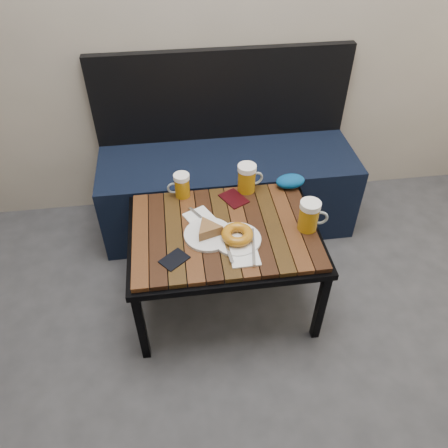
{
  "coord_description": "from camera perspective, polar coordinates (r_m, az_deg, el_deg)",
  "views": [
    {
      "loc": [
        -0.37,
        -0.23,
        1.77
      ],
      "look_at": [
        -0.18,
        1.16,
        0.5
      ],
      "focal_mm": 35.0,
      "sensor_mm": 36.0,
      "label": 1
    }
  ],
  "objects": [
    {
      "name": "beer_mug_right",
      "position": [
        1.9,
        11.1,
        1.09
      ],
      "size": [
        0.13,
        0.1,
        0.14
      ],
      "rotation": [
        0.0,
        0.0,
        -0.14
      ],
      "color": "#AD750D",
      "rests_on": "cafe_table"
    },
    {
      "name": "napkin_left",
      "position": [
        1.96,
        -3.26,
        0.93
      ],
      "size": [
        0.15,
        0.15,
        0.01
      ],
      "rotation": [
        0.0,
        0.0,
        0.46
      ],
      "color": "white",
      "rests_on": "cafe_table"
    },
    {
      "name": "beer_mug_centre",
      "position": [
        2.08,
        3.05,
        6.03
      ],
      "size": [
        0.13,
        0.1,
        0.14
      ],
      "rotation": [
        0.0,
        0.0,
        0.2
      ],
      "color": "#AD750D",
      "rests_on": "cafe_table"
    },
    {
      "name": "bench",
      "position": [
        2.51,
        0.42,
        5.58
      ],
      "size": [
        1.4,
        0.5,
        0.95
      ],
      "color": "black",
      "rests_on": "ground"
    },
    {
      "name": "plate_pie",
      "position": [
        1.86,
        -2.07,
        -1.02
      ],
      "size": [
        0.21,
        0.21,
        0.06
      ],
      "color": "white",
      "rests_on": "cafe_table"
    },
    {
      "name": "beer_mug_left",
      "position": [
        2.06,
        -5.57,
        5.05
      ],
      "size": [
        0.11,
        0.07,
        0.12
      ],
      "rotation": [
        0.0,
        0.0,
        3.17
      ],
      "color": "#AD750D",
      "rests_on": "cafe_table"
    },
    {
      "name": "plate_bagel",
      "position": [
        1.84,
        1.74,
        -1.66
      ],
      "size": [
        0.2,
        0.27,
        0.06
      ],
      "color": "white",
      "rests_on": "cafe_table"
    },
    {
      "name": "napkin_right",
      "position": [
        1.78,
        2.75,
        -4.44
      ],
      "size": [
        0.12,
        0.1,
        0.01
      ],
      "rotation": [
        0.0,
        0.0,
        0.02
      ],
      "color": "white",
      "rests_on": "cafe_table"
    },
    {
      "name": "passport_navy",
      "position": [
        1.78,
        -6.5,
        -4.63
      ],
      "size": [
        0.13,
        0.13,
        0.01
      ],
      "primitive_type": "cube",
      "rotation": [
        0.0,
        0.0,
        -0.89
      ],
      "color": "black",
      "rests_on": "cafe_table"
    },
    {
      "name": "knit_pouch",
      "position": [
        2.15,
        8.65,
        5.55
      ],
      "size": [
        0.15,
        0.1,
        0.06
      ],
      "primitive_type": "ellipsoid",
      "rotation": [
        0.0,
        0.0,
        0.07
      ],
      "color": "navy",
      "rests_on": "cafe_table"
    },
    {
      "name": "cafe_table",
      "position": [
        1.94,
        -0.0,
        -1.58
      ],
      "size": [
        0.84,
        0.62,
        0.47
      ],
      "color": "black",
      "rests_on": "ground"
    },
    {
      "name": "passport_burgundy",
      "position": [
        2.06,
        1.29,
        3.34
      ],
      "size": [
        0.14,
        0.16,
        0.01
      ],
      "primitive_type": "cube",
      "rotation": [
        0.0,
        0.0,
        0.49
      ],
      "color": "black",
      "rests_on": "cafe_table"
    }
  ]
}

